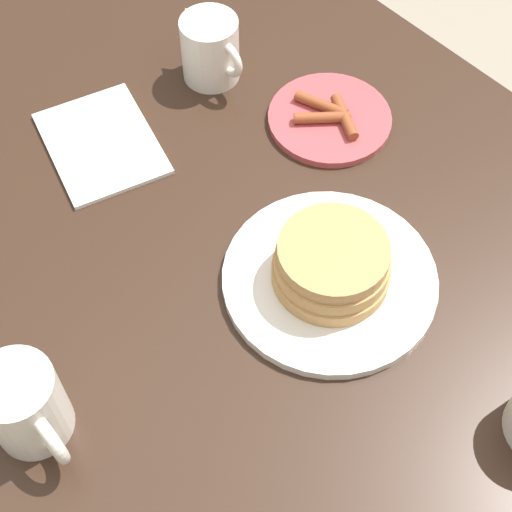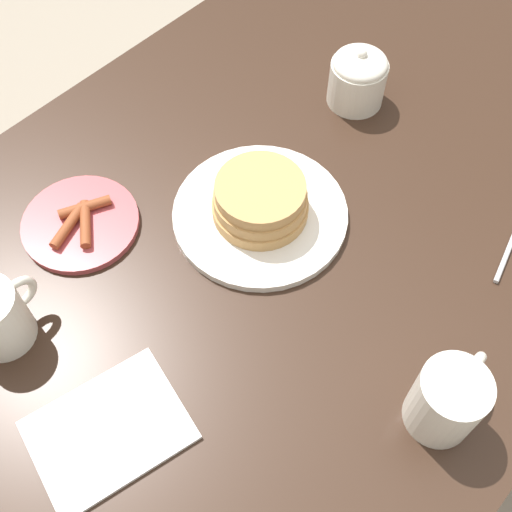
% 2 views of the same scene
% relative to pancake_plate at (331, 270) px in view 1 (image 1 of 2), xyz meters
% --- Properties ---
extents(ground_plane, '(8.00, 8.00, 0.00)m').
position_rel_pancake_plate_xyz_m(ground_plane, '(0.04, -0.03, -0.76)').
color(ground_plane, gray).
extents(dining_table, '(1.45, 0.83, 0.73)m').
position_rel_pancake_plate_xyz_m(dining_table, '(0.04, -0.03, -0.14)').
color(dining_table, '#332116').
rests_on(dining_table, ground_plane).
extents(pancake_plate, '(0.24, 0.24, 0.07)m').
position_rel_pancake_plate_xyz_m(pancake_plate, '(0.00, 0.00, 0.00)').
color(pancake_plate, white).
rests_on(pancake_plate, dining_table).
extents(side_plate_bacon, '(0.16, 0.16, 0.02)m').
position_rel_pancake_plate_xyz_m(side_plate_bacon, '(-0.18, 0.17, -0.02)').
color(side_plate_bacon, '#B2474C').
rests_on(side_plate_bacon, dining_table).
extents(coffee_mug, '(0.11, 0.08, 0.10)m').
position_rel_pancake_plate_xyz_m(coffee_mug, '(-0.07, -0.34, 0.03)').
color(coffee_mug, silver).
rests_on(coffee_mug, dining_table).
extents(creamer_pitcher, '(0.12, 0.08, 0.10)m').
position_rel_pancake_plate_xyz_m(creamer_pitcher, '(-0.34, 0.11, 0.02)').
color(creamer_pitcher, silver).
rests_on(creamer_pitcher, dining_table).
extents(napkin, '(0.20, 0.17, 0.01)m').
position_rel_pancake_plate_xyz_m(napkin, '(-0.33, -0.08, -0.02)').
color(napkin, white).
rests_on(napkin, dining_table).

